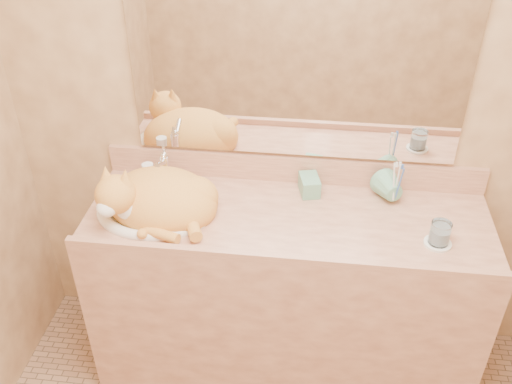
# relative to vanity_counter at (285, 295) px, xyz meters

# --- Properties ---
(wall_back) EXTENTS (2.40, 0.02, 2.50)m
(wall_back) POSITION_rel_vanity_counter_xyz_m (0.00, 0.28, 0.82)
(wall_back) COLOR #956943
(wall_back) RESTS_ON ground
(vanity_counter) EXTENTS (1.60, 0.55, 0.85)m
(vanity_counter) POSITION_rel_vanity_counter_xyz_m (0.00, 0.00, 0.00)
(vanity_counter) COLOR #9B5D45
(vanity_counter) RESTS_ON floor
(mirror) EXTENTS (1.30, 0.02, 0.80)m
(mirror) POSITION_rel_vanity_counter_xyz_m (0.00, 0.26, 0.97)
(mirror) COLOR white
(mirror) RESTS_ON wall_back
(sink_basin) EXTENTS (0.51, 0.45, 0.14)m
(sink_basin) POSITION_rel_vanity_counter_xyz_m (-0.53, -0.02, 0.50)
(sink_basin) COLOR white
(sink_basin) RESTS_ON vanity_counter
(faucet) EXTENTS (0.08, 0.13, 0.18)m
(faucet) POSITION_rel_vanity_counter_xyz_m (-0.53, 0.16, 0.51)
(faucet) COLOR silver
(faucet) RESTS_ON vanity_counter
(cat) EXTENTS (0.50, 0.43, 0.25)m
(cat) POSITION_rel_vanity_counter_xyz_m (-0.52, -0.04, 0.50)
(cat) COLOR orange
(cat) RESTS_ON sink_basin
(soap_dispenser) EXTENTS (0.09, 0.09, 0.17)m
(soap_dispenser) POSITION_rel_vanity_counter_xyz_m (0.09, 0.13, 0.51)
(soap_dispenser) COLOR #6AAA8A
(soap_dispenser) RESTS_ON vanity_counter
(toothbrush_cup) EXTENTS (0.15, 0.15, 0.11)m
(toothbrush_cup) POSITION_rel_vanity_counter_xyz_m (0.42, 0.13, 0.48)
(toothbrush_cup) COLOR #6AAA8A
(toothbrush_cup) RESTS_ON vanity_counter
(toothbrushes) EXTENTS (0.03, 0.03, 0.21)m
(toothbrushes) POSITION_rel_vanity_counter_xyz_m (0.42, 0.13, 0.55)
(toothbrushes) COLOR white
(toothbrushes) RESTS_ON toothbrush_cup
(saucer) EXTENTS (0.10, 0.10, 0.01)m
(saucer) POSITION_rel_vanity_counter_xyz_m (0.56, -0.09, 0.43)
(saucer) COLOR white
(saucer) RESTS_ON vanity_counter
(water_glass) EXTENTS (0.07, 0.07, 0.09)m
(water_glass) POSITION_rel_vanity_counter_xyz_m (0.56, -0.09, 0.48)
(water_glass) COLOR silver
(water_glass) RESTS_ON saucer
(lotion_bottle) EXTENTS (0.05, 0.05, 0.12)m
(lotion_bottle) POSITION_rel_vanity_counter_xyz_m (-0.60, 0.14, 0.48)
(lotion_bottle) COLOR white
(lotion_bottle) RESTS_ON vanity_counter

